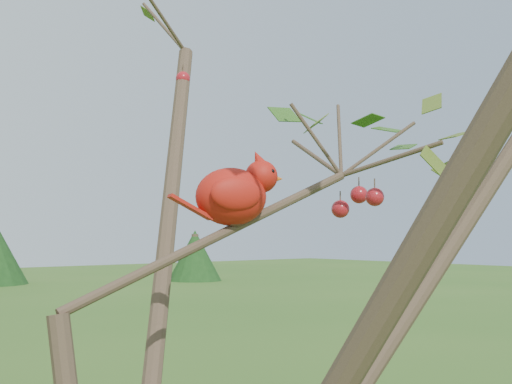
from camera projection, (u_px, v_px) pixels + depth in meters
crabapple_tree at (142, 203)px, 0.97m from camera, size 2.35×2.05×2.95m
cardinal at (235, 194)px, 1.20m from camera, size 0.22×0.14×0.16m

